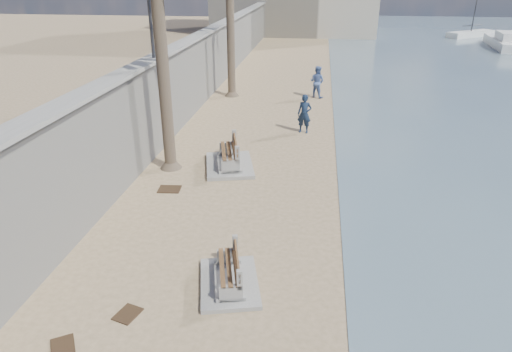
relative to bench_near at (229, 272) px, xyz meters
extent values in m
cube|color=gray|center=(-4.56, 16.52, 1.40)|extent=(0.45, 70.00, 3.50)
cube|color=gray|center=(-4.56, 16.52, 3.20)|extent=(0.80, 70.00, 0.12)
cube|color=gray|center=(0.00, 0.00, -0.30)|extent=(1.74, 2.18, 0.10)
cube|color=gray|center=(-1.30, 6.85, -0.28)|extent=(2.21, 2.78, 0.13)
cylinder|color=brown|center=(-3.42, 6.47, 3.54)|extent=(0.42, 0.42, 7.77)
cylinder|color=brown|center=(-3.13, 17.24, 3.74)|extent=(0.44, 0.44, 8.18)
imported|color=#142239|center=(1.27, 11.19, 0.63)|extent=(0.79, 0.61, 1.97)
imported|color=#4C659D|center=(1.73, 17.55, 0.64)|extent=(1.18, 1.09, 1.98)
cube|color=silver|center=(18.20, 46.50, -0.10)|extent=(5.93, 5.02, 0.70)
cube|color=#382616|center=(-2.84, -2.31, -0.34)|extent=(0.65, 0.68, 0.03)
cube|color=#382616|center=(-2.92, 4.68, -0.34)|extent=(0.78, 0.65, 0.03)
cube|color=#382616|center=(-1.94, -1.28, -0.34)|extent=(0.58, 0.65, 0.03)
camera|label=1|loc=(1.77, -8.42, 6.28)|focal=32.00mm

